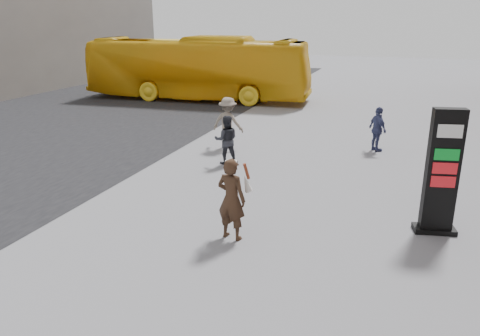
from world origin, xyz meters
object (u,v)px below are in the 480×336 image
(pedestrian_b, at_px, (228,123))
(pedestrian_c, at_px, (378,129))
(bus, at_px, (198,68))
(pedestrian_a, at_px, (226,140))
(info_pylon, at_px, (442,173))
(woman, at_px, (232,198))

(pedestrian_b, bearing_deg, pedestrian_c, -161.08)
(bus, height_order, pedestrian_b, bus)
(bus, xyz_separation_m, pedestrian_a, (6.00, -11.01, -0.98))
(info_pylon, relative_size, pedestrian_c, 1.76)
(pedestrian_c, bearing_deg, pedestrian_a, 87.50)
(woman, bearing_deg, pedestrian_a, -57.14)
(pedestrian_a, height_order, pedestrian_b, pedestrian_b)
(info_pylon, xyz_separation_m, pedestrian_b, (-6.90, 5.11, -0.48))
(info_pylon, bearing_deg, bus, 118.78)
(pedestrian_b, bearing_deg, pedestrian_a, 114.61)
(woman, xyz_separation_m, pedestrian_b, (-2.74, 6.91, -0.01))
(pedestrian_c, bearing_deg, woman, 125.72)
(bus, bearing_deg, info_pylon, -143.81)
(bus, bearing_deg, woman, -157.79)
(bus, height_order, pedestrian_a, bus)
(info_pylon, bearing_deg, pedestrian_a, 140.80)
(info_pylon, distance_m, woman, 4.56)
(bus, xyz_separation_m, pedestrian_c, (10.51, -7.83, -0.98))
(info_pylon, height_order, woman, info_pylon)
(bus, bearing_deg, pedestrian_c, -131.20)
(bus, relative_size, pedestrian_b, 6.94)
(pedestrian_a, xyz_separation_m, pedestrian_c, (4.51, 3.17, -0.00))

